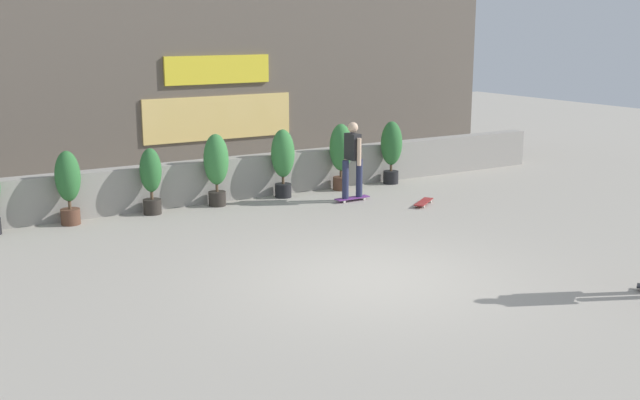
{
  "coord_description": "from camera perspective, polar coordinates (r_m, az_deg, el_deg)",
  "views": [
    {
      "loc": [
        -6.37,
        -9.04,
        3.7
      ],
      "look_at": [
        0.0,
        1.5,
        0.9
      ],
      "focal_mm": 43.48,
      "sensor_mm": 36.0,
      "label": 1
    }
  ],
  "objects": [
    {
      "name": "ground_plane",
      "position": [
        11.66,
        3.83,
        -5.72
      ],
      "size": [
        48.0,
        48.0,
        0.0
      ],
      "primitive_type": "plane",
      "color": "#A8A093"
    },
    {
      "name": "planter_wall",
      "position": [
        16.66,
        -8.03,
        1.43
      ],
      "size": [
        18.0,
        0.4,
        0.9
      ],
      "primitive_type": "cube",
      "color": "gray",
      "rests_on": "ground"
    },
    {
      "name": "building_backdrop",
      "position": [
        20.09,
        -12.88,
        11.2
      ],
      "size": [
        20.0,
        2.08,
        6.5
      ],
      "color": "#60564C",
      "rests_on": "ground"
    },
    {
      "name": "potted_plant_1",
      "position": [
        15.24,
        -18.05,
        1.23
      ],
      "size": [
        0.47,
        0.47,
        1.41
      ],
      "color": "brown",
      "rests_on": "ground"
    },
    {
      "name": "potted_plant_2",
      "position": [
        15.68,
        -12.34,
        1.64
      ],
      "size": [
        0.43,
        0.43,
        1.33
      ],
      "color": "#2D2823",
      "rests_on": "ground"
    },
    {
      "name": "potted_plant_3",
      "position": [
        16.15,
        -7.65,
        2.63
      ],
      "size": [
        0.52,
        0.52,
        1.51
      ],
      "color": "#2D2823",
      "rests_on": "ground"
    },
    {
      "name": "potted_plant_4",
      "position": [
        16.82,
        -2.75,
        3.1
      ],
      "size": [
        0.51,
        0.51,
        1.5
      ],
      "color": "black",
      "rests_on": "ground"
    },
    {
      "name": "potted_plant_5",
      "position": [
        17.57,
        1.55,
        3.58
      ],
      "size": [
        0.52,
        0.52,
        1.52
      ],
      "color": "brown",
      "rests_on": "ground"
    },
    {
      "name": "potted_plant_6",
      "position": [
        18.37,
        5.28,
        3.86
      ],
      "size": [
        0.51,
        0.51,
        1.48
      ],
      "color": "black",
      "rests_on": "ground"
    },
    {
      "name": "skater_mid_plaza",
      "position": [
        16.44,
        2.41,
        3.13
      ],
      "size": [
        0.81,
        0.56,
        1.7
      ],
      "color": "#72338C",
      "rests_on": "ground"
    },
    {
      "name": "skateboard_near_camera",
      "position": [
        16.38,
        7.64,
        -0.14
      ],
      "size": [
        0.77,
        0.63,
        0.08
      ],
      "color": "maroon",
      "rests_on": "ground"
    }
  ]
}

